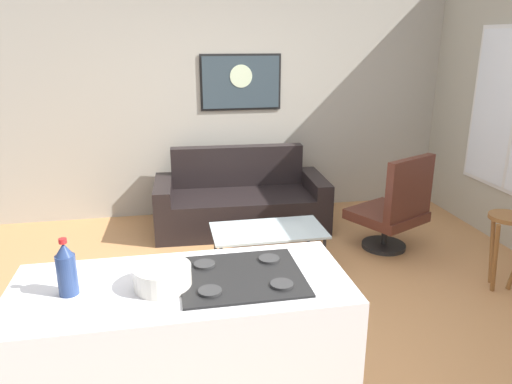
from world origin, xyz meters
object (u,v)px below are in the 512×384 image
armchair (395,209)px  bar_stool (506,233)px  couch (241,203)px  coffee_table (268,233)px  wall_painting (241,82)px  mixing_bowl (163,277)px  soda_bottle (66,269)px

armchair → bar_stool: bearing=-57.9°
couch → coffee_table: 1.11m
coffee_table → wall_painting: size_ratio=1.08×
wall_painting → coffee_table: bearing=-91.1°
couch → mixing_bowl: size_ratio=7.01×
couch → mixing_bowl: bearing=-105.9°
coffee_table → bar_stool: (1.86, -0.71, 0.14)m
coffee_table → wall_painting: bearing=88.9°
couch → mixing_bowl: (-0.84, -2.96, 0.69)m
armchair → coffee_table: bearing=-172.6°
mixing_bowl → soda_bottle: bearing=177.9°
bar_stool → wall_painting: bearing=127.6°
bar_stool → wall_painting: 3.17m
soda_bottle → wall_painting: (1.38, 3.50, 0.52)m
couch → bar_stool: couch is taller
couch → wall_painting: (0.11, 0.56, 1.28)m
coffee_table → mixing_bowl: size_ratio=3.74×
bar_stool → wall_painting: size_ratio=0.70×
armchair → soda_bottle: 3.38m
soda_bottle → mixing_bowl: (0.43, -0.02, -0.07)m
armchair → wall_painting: wall_painting is taller
coffee_table → armchair: 1.32m
armchair → mixing_bowl: mixing_bowl is taller
mixing_bowl → bar_stool: bearing=22.4°
couch → coffee_table: couch is taller
bar_stool → soda_bottle: bearing=-160.6°
couch → wall_painting: wall_painting is taller
coffee_table → armchair: (1.31, 0.17, 0.08)m
wall_painting → armchair: bearing=-49.4°
bar_stool → wall_painting: (-1.83, 2.37, 1.05)m
couch → bar_stool: bearing=-43.2°
couch → mixing_bowl: 3.15m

